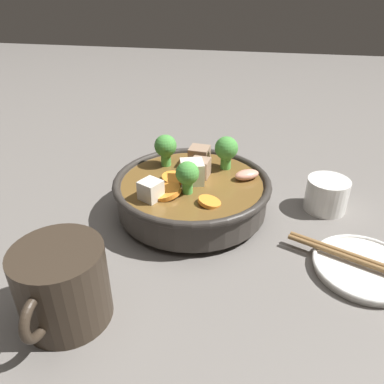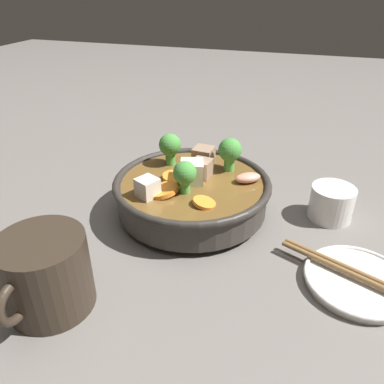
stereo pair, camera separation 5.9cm
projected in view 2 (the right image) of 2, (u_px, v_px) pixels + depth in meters
ground_plane at (192, 212)px, 0.61m from camera, size 3.00×3.00×0.00m
stirfry_bowl at (192, 190)px, 0.59m from camera, size 0.25×0.25×0.11m
side_saucer at (358, 281)px, 0.46m from camera, size 0.13×0.13×0.01m
tea_cup at (331, 203)px, 0.59m from camera, size 0.07×0.07×0.05m
dark_mug at (46, 274)px, 0.42m from camera, size 0.12×0.10×0.09m
chopsticks_pair at (359, 275)px, 0.46m from camera, size 0.09×0.20×0.01m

